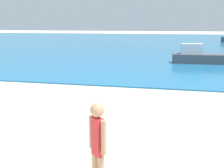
# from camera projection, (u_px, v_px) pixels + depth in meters

# --- Properties ---
(water) EXTENTS (160.00, 60.00, 0.06)m
(water) POSITION_uv_depth(u_px,v_px,m) (161.00, 42.00, 39.82)
(water) COLOR #1E6B9E
(water) RESTS_ON ground
(person_standing) EXTENTS (0.30, 0.24, 1.52)m
(person_standing) POSITION_uv_depth(u_px,v_px,m) (98.00, 147.00, 3.90)
(person_standing) COLOR tan
(person_standing) RESTS_ON ground
(boat_near) EXTENTS (3.77, 1.34, 1.27)m
(boat_near) POSITION_uv_depth(u_px,v_px,m) (200.00, 56.00, 17.77)
(boat_near) COLOR #4C4C51
(boat_near) RESTS_ON water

